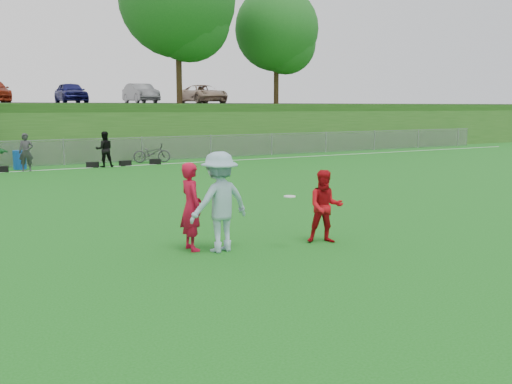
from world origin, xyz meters
TOP-DOWN VIEW (x-y plane):
  - ground at (0.00, 0.00)m, footprint 120.00×120.00m
  - sideline_far at (0.00, 18.00)m, footprint 60.00×0.10m
  - fence at (0.00, 20.00)m, footprint 58.00×0.06m
  - berm at (0.00, 31.00)m, footprint 120.00×18.00m
  - parking_lot at (0.00, 33.00)m, footprint 120.00×12.00m
  - tree_green_near at (8.16, 24.42)m, footprint 7.14×7.14m
  - tree_green_far at (16.16, 25.92)m, footprint 5.88×5.88m
  - car_row at (-1.17, 32.00)m, footprint 32.04×5.18m
  - spectator_row at (-2.96, 18.00)m, footprint 8.28×0.74m
  - gear_bags at (1.10, 18.10)m, footprint 7.65×0.50m
  - player_red_left at (-1.24, 1.26)m, footprint 0.43×0.65m
  - player_red_center at (1.47, 0.45)m, footprint 0.94×0.87m
  - player_blue at (-0.78, 0.89)m, footprint 1.37×0.90m
  - frisbee at (0.51, 0.35)m, footprint 0.24×0.24m
  - recycling_bin at (-2.17, 19.00)m, footprint 0.72×0.72m
  - bicycle at (4.18, 19.00)m, footprint 1.99×1.05m

SIDE VIEW (x-z plane):
  - ground at x=0.00m, z-range 0.00..0.00m
  - sideline_far at x=0.00m, z-range 0.00..0.01m
  - gear_bags at x=1.10m, z-range 0.00..0.26m
  - recycling_bin at x=-2.17m, z-range 0.00..0.86m
  - bicycle at x=4.18m, z-range 0.00..0.99m
  - fence at x=0.00m, z-range 0.00..1.30m
  - player_red_center at x=1.47m, z-range 0.00..1.55m
  - spectator_row at x=-2.96m, z-range 0.00..1.69m
  - player_red_left at x=-1.24m, z-range 0.00..1.77m
  - player_blue at x=-0.78m, z-range 0.00..1.99m
  - frisbee at x=0.51m, z-range 1.07..1.09m
  - berm at x=0.00m, z-range 0.00..3.00m
  - parking_lot at x=0.00m, z-range 3.00..3.10m
  - car_row at x=-1.17m, z-range 3.10..4.54m
  - tree_green_far at x=16.16m, z-range 3.87..12.06m
  - tree_green_near at x=8.16m, z-range 4.06..14.00m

